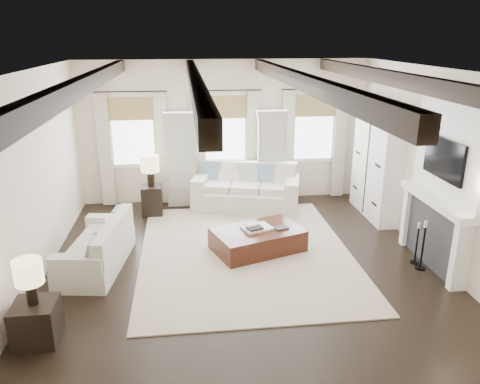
{
  "coord_description": "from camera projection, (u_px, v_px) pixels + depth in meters",
  "views": [
    {
      "loc": [
        -0.92,
        -6.69,
        3.7
      ],
      "look_at": [
        -0.01,
        0.81,
        1.15
      ],
      "focal_mm": 35.0,
      "sensor_mm": 36.0,
      "label": 1
    }
  ],
  "objects": [
    {
      "name": "ground",
      "position": [
        247.0,
        275.0,
        7.58
      ],
      "size": [
        7.5,
        7.5,
        0.0
      ],
      "primitive_type": "plane",
      "color": "black",
      "rests_on": "ground"
    },
    {
      "name": "room_shell",
      "position": [
        284.0,
        147.0,
        7.91
      ],
      "size": [
        6.54,
        7.54,
        3.22
      ],
      "color": "#FBE8CF",
      "rests_on": "ground"
    },
    {
      "name": "area_rug",
      "position": [
        245.0,
        252.0,
        8.36
      ],
      "size": [
        3.69,
        4.59,
        0.02
      ],
      "primitive_type": "cube",
      "color": "#BEAB96",
      "rests_on": "ground"
    },
    {
      "name": "sofa_back",
      "position": [
        246.0,
        190.0,
        10.44
      ],
      "size": [
        2.5,
        1.59,
        0.99
      ],
      "color": "beige",
      "rests_on": "ground"
    },
    {
      "name": "sofa_left",
      "position": [
        99.0,
        249.0,
        7.77
      ],
      "size": [
        1.11,
        1.98,
        0.8
      ],
      "color": "beige",
      "rests_on": "ground"
    },
    {
      "name": "ottoman",
      "position": [
        257.0,
        240.0,
        8.39
      ],
      "size": [
        1.77,
        1.42,
        0.4
      ],
      "primitive_type": "cube",
      "rotation": [
        0.0,
        0.0,
        0.34
      ],
      "color": "black",
      "rests_on": "ground"
    },
    {
      "name": "tray",
      "position": [
        257.0,
        228.0,
        8.35
      ],
      "size": [
        0.6,
        0.53,
        0.04
      ],
      "primitive_type": "cube",
      "rotation": [
        0.0,
        0.0,
        0.34
      ],
      "color": "white",
      "rests_on": "ottoman"
    },
    {
      "name": "book_lower",
      "position": [
        255.0,
        228.0,
        8.25
      ],
      "size": [
        0.31,
        0.28,
        0.04
      ],
      "primitive_type": "cube",
      "rotation": [
        0.0,
        0.0,
        0.34
      ],
      "color": "#262628",
      "rests_on": "tray"
    },
    {
      "name": "book_upper",
      "position": [
        251.0,
        225.0,
        8.3
      ],
      "size": [
        0.26,
        0.23,
        0.03
      ],
      "primitive_type": "cube",
      "rotation": [
        0.0,
        0.0,
        0.34
      ],
      "color": "beige",
      "rests_on": "book_lower"
    },
    {
      "name": "book_loose",
      "position": [
        281.0,
        228.0,
        8.36
      ],
      "size": [
        0.29,
        0.25,
        0.03
      ],
      "primitive_type": "cube",
      "rotation": [
        0.0,
        0.0,
        0.34
      ],
      "color": "#262628",
      "rests_on": "ottoman"
    },
    {
      "name": "side_table_front",
      "position": [
        36.0,
        322.0,
        5.89
      ],
      "size": [
        0.53,
        0.53,
        0.53
      ],
      "primitive_type": "cube",
      "color": "black",
      "rests_on": "ground"
    },
    {
      "name": "lamp_front",
      "position": [
        29.0,
        274.0,
        5.67
      ],
      "size": [
        0.35,
        0.35,
        0.6
      ],
      "color": "black",
      "rests_on": "side_table_front"
    },
    {
      "name": "side_table_back",
      "position": [
        152.0,
        200.0,
        10.03
      ],
      "size": [
        0.43,
        0.43,
        0.65
      ],
      "primitive_type": "cube",
      "color": "black",
      "rests_on": "ground"
    },
    {
      "name": "lamp_back",
      "position": [
        150.0,
        165.0,
        9.79
      ],
      "size": [
        0.39,
        0.39,
        0.67
      ],
      "color": "black",
      "rests_on": "side_table_back"
    },
    {
      "name": "candlestick_near",
      "position": [
        423.0,
        249.0,
        7.68
      ],
      "size": [
        0.17,
        0.17,
        0.86
      ],
      "color": "black",
      "rests_on": "ground"
    },
    {
      "name": "candlestick_far",
      "position": [
        416.0,
        246.0,
        7.88
      ],
      "size": [
        0.15,
        0.15,
        0.75
      ],
      "color": "black",
      "rests_on": "ground"
    }
  ]
}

